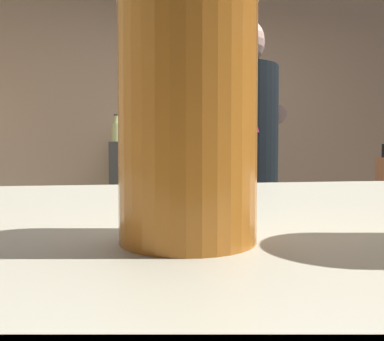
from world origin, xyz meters
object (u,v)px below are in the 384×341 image
(bartender, at_px, (239,183))
(chefs_knife, at_px, (265,193))
(pint_glass_far, at_px, (188,114))
(mixing_bowl, at_px, (154,188))
(bottle_vinegar, at_px, (116,132))
(bottle_hot_sauce, at_px, (203,134))
(bottle_olive_oil, at_px, (169,133))

(bartender, bearing_deg, chefs_knife, -21.55)
(bartender, height_order, pint_glass_far, bartender)
(mixing_bowl, height_order, chefs_knife, mixing_bowl)
(bartender, distance_m, pint_glass_far, 1.54)
(chefs_knife, relative_size, bottle_vinegar, 0.99)
(bartender, bearing_deg, mixing_bowl, 43.05)
(bottle_hot_sauce, bearing_deg, chefs_knife, -87.49)
(mixing_bowl, xyz_separation_m, chefs_knife, (0.61, -0.17, -0.02))
(mixing_bowl, distance_m, bottle_hot_sauce, 1.36)
(bottle_hot_sauce, bearing_deg, mixing_bowl, -114.87)
(bottle_hot_sauce, relative_size, bottle_vinegar, 0.88)
(bottle_olive_oil, height_order, bottle_vinegar, bottle_vinegar)
(bartender, bearing_deg, bottle_vinegar, 30.51)
(mixing_bowl, height_order, pint_glass_far, pint_glass_far)
(chefs_knife, xyz_separation_m, pint_glass_far, (-0.77, -1.86, 0.23))
(pint_glass_far, height_order, bottle_vinegar, bottle_vinegar)
(pint_glass_far, relative_size, bottle_olive_oil, 0.59)
(pint_glass_far, bearing_deg, bartender, 71.39)
(bartender, height_order, bottle_vinegar, bartender)
(bottle_olive_oil, relative_size, bottle_vinegar, 0.94)
(bartender, distance_m, bottle_vinegar, 1.87)
(chefs_knife, height_order, bottle_vinegar, bottle_vinegar)
(pint_glass_far, distance_m, bottle_olive_oil, 3.24)
(mixing_bowl, xyz_separation_m, bottle_hot_sauce, (0.55, 1.18, 0.38))
(bottle_hot_sauce, bearing_deg, pint_glass_far, -102.51)
(bartender, height_order, bottle_hot_sauce, bartender)
(bartender, xyz_separation_m, bottle_hot_sauce, (0.22, 1.75, 0.31))
(chefs_knife, distance_m, pint_glass_far, 2.03)
(bottle_vinegar, bearing_deg, bottle_olive_oil, -0.34)
(bottle_olive_oil, xyz_separation_m, bottle_vinegar, (-0.46, 0.00, 0.01))
(pint_glass_far, bearing_deg, mixing_bowl, 85.39)
(chefs_knife, height_order, bottle_hot_sauce, bottle_hot_sauce)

